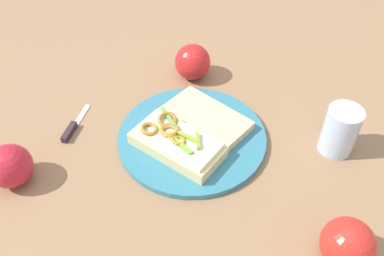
{
  "coord_description": "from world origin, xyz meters",
  "views": [
    {
      "loc": [
        -0.54,
        -0.15,
        0.59
      ],
      "look_at": [
        0.0,
        0.0,
        0.03
      ],
      "focal_mm": 38.61,
      "sensor_mm": 36.0,
      "label": 1
    }
  ],
  "objects_px": {
    "bread_slice_side": "(206,119)",
    "apple_0": "(10,166)",
    "apple_1": "(193,62)",
    "sandwich": "(176,142)",
    "plate": "(192,137)",
    "apple_2": "(348,244)",
    "knife": "(73,127)",
    "drinking_glass": "(340,131)"
  },
  "relations": [
    {
      "from": "plate",
      "to": "bread_slice_side",
      "type": "height_order",
      "value": "bread_slice_side"
    },
    {
      "from": "apple_2",
      "to": "plate",
      "type": "bearing_deg",
      "value": 57.89
    },
    {
      "from": "apple_1",
      "to": "sandwich",
      "type": "bearing_deg",
      "value": -171.78
    },
    {
      "from": "plate",
      "to": "drinking_glass",
      "type": "relative_size",
      "value": 2.98
    },
    {
      "from": "apple_1",
      "to": "apple_2",
      "type": "xyz_separation_m",
      "value": [
        -0.38,
        -0.34,
        0.0
      ]
    },
    {
      "from": "plate",
      "to": "bread_slice_side",
      "type": "relative_size",
      "value": 1.7
    },
    {
      "from": "apple_2",
      "to": "sandwich",
      "type": "bearing_deg",
      "value": 65.67
    },
    {
      "from": "plate",
      "to": "apple_2",
      "type": "height_order",
      "value": "apple_2"
    },
    {
      "from": "apple_0",
      "to": "apple_2",
      "type": "relative_size",
      "value": 0.96
    },
    {
      "from": "bread_slice_side",
      "to": "apple_0",
      "type": "distance_m",
      "value": 0.37
    },
    {
      "from": "plate",
      "to": "knife",
      "type": "distance_m",
      "value": 0.24
    },
    {
      "from": "bread_slice_side",
      "to": "apple_1",
      "type": "height_order",
      "value": "apple_1"
    },
    {
      "from": "drinking_glass",
      "to": "apple_0",
      "type": "bearing_deg",
      "value": 112.9
    },
    {
      "from": "apple_1",
      "to": "drinking_glass",
      "type": "bearing_deg",
      "value": -113.99
    },
    {
      "from": "apple_0",
      "to": "bread_slice_side",
      "type": "bearing_deg",
      "value": -52.74
    },
    {
      "from": "knife",
      "to": "apple_2",
      "type": "bearing_deg",
      "value": -106.99
    },
    {
      "from": "plate",
      "to": "apple_2",
      "type": "bearing_deg",
      "value": -122.11
    },
    {
      "from": "plate",
      "to": "apple_1",
      "type": "bearing_deg",
      "value": 15.1
    },
    {
      "from": "apple_2",
      "to": "knife",
      "type": "distance_m",
      "value": 0.55
    },
    {
      "from": "plate",
      "to": "sandwich",
      "type": "height_order",
      "value": "sandwich"
    },
    {
      "from": "bread_slice_side",
      "to": "knife",
      "type": "height_order",
      "value": "bread_slice_side"
    },
    {
      "from": "sandwich",
      "to": "apple_2",
      "type": "distance_m",
      "value": 0.34
    },
    {
      "from": "apple_1",
      "to": "plate",
      "type": "bearing_deg",
      "value": -164.9
    },
    {
      "from": "drinking_glass",
      "to": "knife",
      "type": "distance_m",
      "value": 0.52
    },
    {
      "from": "apple_2",
      "to": "drinking_glass",
      "type": "relative_size",
      "value": 0.84
    },
    {
      "from": "apple_0",
      "to": "knife",
      "type": "xyz_separation_m",
      "value": [
        0.14,
        -0.04,
        -0.03
      ]
    },
    {
      "from": "knife",
      "to": "drinking_glass",
      "type": "bearing_deg",
      "value": -81.96
    },
    {
      "from": "apple_0",
      "to": "sandwich",
      "type": "bearing_deg",
      "value": -61.93
    },
    {
      "from": "bread_slice_side",
      "to": "plate",
      "type": "bearing_deg",
      "value": 95.07
    },
    {
      "from": "apple_1",
      "to": "drinking_glass",
      "type": "relative_size",
      "value": 0.83
    },
    {
      "from": "sandwich",
      "to": "bread_slice_side",
      "type": "height_order",
      "value": "sandwich"
    },
    {
      "from": "bread_slice_side",
      "to": "knife",
      "type": "distance_m",
      "value": 0.27
    },
    {
      "from": "apple_0",
      "to": "knife",
      "type": "height_order",
      "value": "apple_0"
    },
    {
      "from": "apple_2",
      "to": "apple_1",
      "type": "bearing_deg",
      "value": 42.2
    },
    {
      "from": "knife",
      "to": "apple_1",
      "type": "bearing_deg",
      "value": -40.61
    },
    {
      "from": "sandwich",
      "to": "apple_0",
      "type": "bearing_deg",
      "value": 48.93
    },
    {
      "from": "plate",
      "to": "bread_slice_side",
      "type": "xyz_separation_m",
      "value": [
        0.04,
        -0.02,
        0.02
      ]
    },
    {
      "from": "bread_slice_side",
      "to": "apple_2",
      "type": "xyz_separation_m",
      "value": [
        -0.23,
        -0.27,
        0.02
      ]
    },
    {
      "from": "apple_0",
      "to": "knife",
      "type": "distance_m",
      "value": 0.15
    },
    {
      "from": "bread_slice_side",
      "to": "apple_2",
      "type": "bearing_deg",
      "value": 166.4
    },
    {
      "from": "knife",
      "to": "plate",
      "type": "bearing_deg",
      "value": -83.0
    },
    {
      "from": "drinking_glass",
      "to": "knife",
      "type": "bearing_deg",
      "value": 99.77
    }
  ]
}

